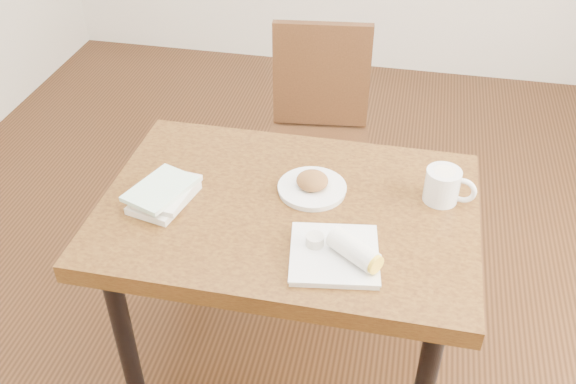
% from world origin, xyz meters
% --- Properties ---
extents(ground, '(4.00, 5.00, 0.01)m').
position_xyz_m(ground, '(0.00, 0.00, -0.01)').
color(ground, '#472814').
rests_on(ground, ground).
extents(table, '(1.13, 0.78, 0.75)m').
position_xyz_m(table, '(0.00, 0.00, 0.66)').
color(table, brown).
rests_on(table, ground).
extents(chair_far, '(0.47, 0.47, 0.95)m').
position_xyz_m(chair_far, '(-0.03, 0.79, 0.55)').
color(chair_far, '#452813').
rests_on(chair_far, ground).
extents(plate_scone, '(0.21, 0.21, 0.07)m').
position_xyz_m(plate_scone, '(0.06, 0.08, 0.77)').
color(plate_scone, white).
rests_on(plate_scone, table).
extents(coffee_mug, '(0.16, 0.11, 0.11)m').
position_xyz_m(coffee_mug, '(0.45, 0.12, 0.81)').
color(coffee_mug, white).
rests_on(coffee_mug, table).
extents(plate_burrito, '(0.27, 0.27, 0.08)m').
position_xyz_m(plate_burrito, '(0.19, -0.20, 0.77)').
color(plate_burrito, white).
rests_on(plate_burrito, table).
extents(book_stack, '(0.20, 0.24, 0.06)m').
position_xyz_m(book_stack, '(-0.37, -0.06, 0.78)').
color(book_stack, white).
rests_on(book_stack, table).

